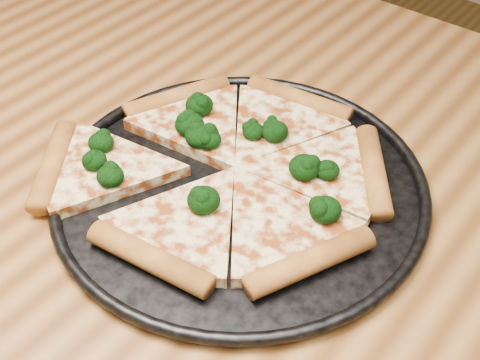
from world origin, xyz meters
The scene contains 4 objects.
dining_table centered at (0.00, 0.00, 0.66)m, with size 1.20×0.90×0.75m.
pizza_pan centered at (0.04, 0.02, 0.76)m, with size 0.36×0.36×0.02m.
pizza centered at (0.02, 0.02, 0.77)m, with size 0.35×0.32×0.02m.
broccoli_florets centered at (0.00, 0.03, 0.78)m, with size 0.25×0.18×0.02m.
Camera 1 is at (0.33, -0.35, 1.20)m, focal length 49.97 mm.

